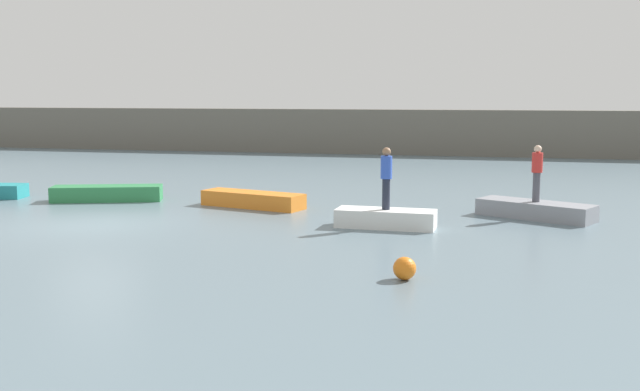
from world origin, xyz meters
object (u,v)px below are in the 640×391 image
rowboat_grey (535,210)px  person_red_shirt (537,170)px  rowboat_orange (253,200)px  rowboat_white (386,219)px  mooring_buoy (405,268)px  rowboat_green (107,193)px  person_blue_shirt (386,175)px

rowboat_grey → person_red_shirt: size_ratio=2.03×
rowboat_orange → person_red_shirt: person_red_shirt is taller
rowboat_orange → rowboat_white: (4.86, -2.73, 0.00)m
person_red_shirt → mooring_buoy: (-2.93, -8.39, -1.22)m
rowboat_grey → person_red_shirt: 1.21m
rowboat_grey → mooring_buoy: 8.88m
rowboat_green → rowboat_grey: (14.48, -0.30, -0.01)m
rowboat_orange → rowboat_white: bearing=-13.7°
rowboat_green → mooring_buoy: size_ratio=7.92×
person_blue_shirt → mooring_buoy: person_blue_shirt is taller
rowboat_white → mooring_buoy: bearing=-76.1°
rowboat_green → person_blue_shirt: person_blue_shirt is taller
rowboat_white → person_red_shirt: (4.17, 2.61, 1.20)m
rowboat_white → mooring_buoy: rowboat_white is taller
rowboat_white → rowboat_grey: (4.17, 2.61, -0.00)m
mooring_buoy → rowboat_grey: bearing=70.8°
rowboat_white → rowboat_grey: size_ratio=0.80×
rowboat_orange → person_red_shirt: (9.03, -0.12, 1.21)m
person_blue_shirt → rowboat_white: bearing=0.0°
mooring_buoy → rowboat_orange: bearing=125.7°
mooring_buoy → person_red_shirt: bearing=70.8°
person_blue_shirt → mooring_buoy: 6.05m
person_red_shirt → person_blue_shirt: bearing=-148.0°
person_blue_shirt → person_red_shirt: bearing=32.0°
person_red_shirt → rowboat_grey: bearing=0.0°
rowboat_green → rowboat_white: (10.30, -2.90, -0.01)m
person_red_shirt → rowboat_orange: bearing=179.2°
rowboat_white → person_red_shirt: bearing=33.7°
rowboat_grey → person_red_shirt: bearing=0.0°
rowboat_white → mooring_buoy: 5.92m
rowboat_orange → person_red_shirt: 9.11m
rowboat_grey → person_blue_shirt: 5.08m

